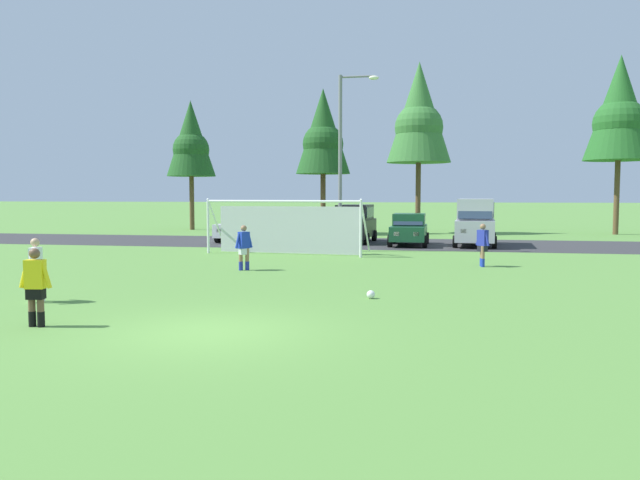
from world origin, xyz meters
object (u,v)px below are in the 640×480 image
player_midfield_center (244,248)px  street_lamp (343,161)px  referee (36,287)px  parked_car_slot_far_left (242,227)px  player_defender_far (36,270)px  parked_car_slot_center_right (475,221)px  player_striker_near (483,245)px  parked_car_slot_center (409,229)px  parked_car_slot_center_left (355,223)px  soccer_ball (371,294)px  parked_car_slot_left (299,226)px  soccer_goal (287,226)px

player_midfield_center → street_lamp: 9.22m
referee → parked_car_slot_far_left: bearing=97.5°
player_defender_far → parked_car_slot_center_right: size_ratio=0.33×
player_striker_near → parked_car_slot_center: 10.02m
parked_car_slot_center_left → parked_car_slot_center_right: bearing=-10.3°
street_lamp → soccer_ball: bearing=-78.4°
player_striker_near → parked_car_slot_far_left: size_ratio=0.38×
parked_car_slot_left → parked_car_slot_center_left: bearing=-5.6°
parked_car_slot_center_left → soccer_goal: bearing=-106.3°
referee → player_midfield_center: bearing=82.7°
soccer_ball → parked_car_slot_center: bearing=89.3°
parked_car_slot_far_left → parked_car_slot_center_right: size_ratio=0.88×
soccer_ball → parked_car_slot_center_left: (-2.96, 19.21, 1.00)m
soccer_goal → street_lamp: 4.22m
player_defender_far → parked_car_slot_far_left: size_ratio=0.38×
soccer_ball → parked_car_slot_far_left: 20.94m
soccer_ball → soccer_goal: size_ratio=0.03×
soccer_goal → parked_car_slot_center_right: 10.82m
soccer_ball → referee: size_ratio=0.13×
soccer_goal → parked_car_slot_center: soccer_goal is taller
parked_car_slot_far_left → parked_car_slot_center_right: 13.32m
soccer_goal → parked_car_slot_center_left: 7.73m
soccer_goal → player_defender_far: bearing=-103.0°
player_striker_near → parked_car_slot_far_left: bearing=140.9°
player_midfield_center → player_defender_far: (-3.16, -7.41, 0.00)m
soccer_goal → parked_car_slot_far_left: (-4.43, 6.83, -0.42)m
parked_car_slot_center_left → parked_car_slot_center_right: parked_car_slot_center_right is taller
parked_car_slot_center_left → street_lamp: street_lamp is taller
soccer_goal → player_striker_near: soccer_goal is taller
player_defender_far → parked_car_slot_center_right: bearing=59.0°
player_striker_near → parked_car_slot_center_right: size_ratio=0.33×
soccer_ball → parked_car_slot_center: (0.23, 17.59, 0.77)m
player_striker_near → parked_car_slot_left: size_ratio=0.38×
referee → parked_car_slot_center: (6.69, 22.36, 0.05)m
referee → street_lamp: (3.71, 18.23, 3.53)m
player_striker_near → parked_car_slot_center_right: bearing=88.2°
parked_car_slot_center → street_lamp: 6.17m
player_striker_near → player_defender_far: bearing=-139.1°
player_midfield_center → parked_car_slot_center_left: bearing=80.9°
player_defender_far → parked_car_slot_center_left: parked_car_slot_center_left is taller
soccer_goal → player_striker_near: bearing=-23.4°
parked_car_slot_far_left → street_lamp: street_lamp is taller
parked_car_slot_center_left → parked_car_slot_center: parked_car_slot_center_left is taller
player_striker_near → parked_car_slot_far_left: 16.71m
parked_car_slot_center_left → street_lamp: bearing=-88.0°
referee → parked_car_slot_center_left: parked_car_slot_center_left is taller
soccer_ball → parked_car_slot_left: bearing=107.9°
parked_car_slot_far_left → player_striker_near: bearing=-39.1°
player_midfield_center → player_defender_far: bearing=-113.1°
player_striker_near → parked_car_slot_center: size_ratio=0.39×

